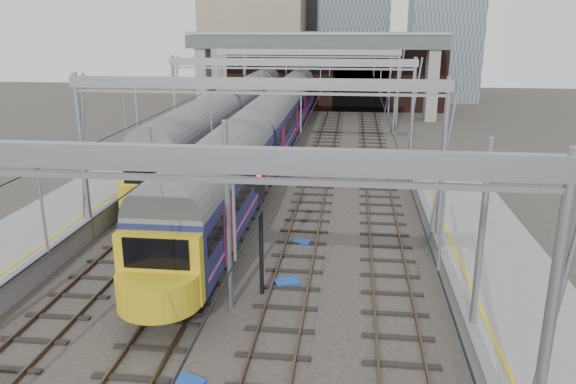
# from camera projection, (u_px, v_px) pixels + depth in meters

# --- Properties ---
(ground) EXTENTS (160.00, 160.00, 0.00)m
(ground) POSITION_uv_depth(u_px,v_px,m) (218.00, 337.00, 18.83)
(ground) COLOR #38332D
(ground) RESTS_ON ground
(platform_right) EXTENTS (4.32, 47.00, 1.12)m
(platform_right) POSITION_uv_depth(u_px,v_px,m) (552.00, 370.00, 16.11)
(platform_right) COLOR gray
(platform_right) RESTS_ON ground
(tracks) EXTENTS (14.40, 80.00, 0.22)m
(tracks) POSITION_uv_depth(u_px,v_px,m) (278.00, 202.00, 33.09)
(tracks) COLOR #4C3828
(tracks) RESTS_ON ground
(overhead_line) EXTENTS (16.80, 80.00, 8.00)m
(overhead_line) POSITION_uv_depth(u_px,v_px,m) (290.00, 79.00, 37.37)
(overhead_line) COLOR gray
(overhead_line) RESTS_ON ground
(retaining_wall) EXTENTS (28.00, 2.75, 9.00)m
(retaining_wall) POSITION_uv_depth(u_px,v_px,m) (330.00, 74.00, 66.82)
(retaining_wall) COLOR black
(retaining_wall) RESTS_ON ground
(overbridge) EXTENTS (28.00, 3.00, 9.25)m
(overbridge) POSITION_uv_depth(u_px,v_px,m) (316.00, 51.00, 60.48)
(overbridge) COLOR gray
(overbridge) RESTS_ON ground
(train_main) EXTENTS (3.03, 70.01, 5.14)m
(train_main) POSITION_uv_depth(u_px,v_px,m) (285.00, 108.00, 51.72)
(train_main) COLOR black
(train_main) RESTS_ON ground
(train_second) EXTENTS (3.05, 70.43, 5.16)m
(train_second) POSITION_uv_depth(u_px,v_px,m) (260.00, 94.00, 61.65)
(train_second) COLOR black
(train_second) RESTS_ON ground
(signal_near_centre) EXTENTS (0.40, 0.47, 5.07)m
(signal_near_centre) POSITION_uv_depth(u_px,v_px,m) (261.00, 217.00, 20.89)
(signal_near_centre) COLOR black
(signal_near_centre) RESTS_ON ground
(equip_cover_a) EXTENTS (1.02, 0.90, 0.10)m
(equip_cover_a) POSITION_uv_depth(u_px,v_px,m) (189.00, 382.00, 16.37)
(equip_cover_a) COLOR #174BB0
(equip_cover_a) RESTS_ON ground
(equip_cover_b) EXTENTS (0.95, 0.80, 0.10)m
(equip_cover_b) POSITION_uv_depth(u_px,v_px,m) (302.00, 242.00, 26.92)
(equip_cover_b) COLOR #174BB0
(equip_cover_b) RESTS_ON ground
(equip_cover_c) EXTENTS (1.16, 1.01, 0.11)m
(equip_cover_c) POSITION_uv_depth(u_px,v_px,m) (287.00, 282.00, 22.70)
(equip_cover_c) COLOR #174BB0
(equip_cover_c) RESTS_ON ground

